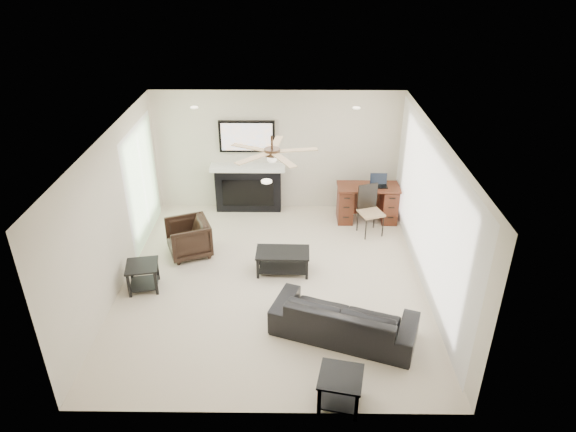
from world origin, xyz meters
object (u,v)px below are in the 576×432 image
Objects in this scene: sofa at (344,318)px; desk at (367,203)px; coffee_table at (283,262)px; armchair at (188,238)px; fireplace_unit at (248,168)px.

desk reaches higher than sofa.
sofa is 1.84m from coffee_table.
armchair is at bearing -19.90° from sofa.
armchair is 0.81× the size of coffee_table.
armchair is 1.79m from coffee_table.
sofa is at bearing -67.06° from fireplace_unit.
armchair is at bearing 163.22° from coffee_table.
sofa is 1.06× the size of fireplace_unit.
fireplace_unit is at bearing -47.37° from sofa.
fireplace_unit is (0.94, 1.77, 0.62)m from armchair.
coffee_table is (1.70, -0.55, -0.13)m from armchair.
fireplace_unit is at bearing 109.26° from coffee_table.
desk is at bearing 89.55° from armchair.
armchair reaches higher than sofa.
sofa is at bearing 28.39° from armchair.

